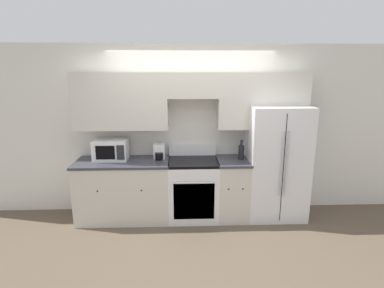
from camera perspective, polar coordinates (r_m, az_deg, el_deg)
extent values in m
plane|color=brown|center=(4.52, 0.16, -15.39)|extent=(12.00, 12.00, 0.00)
cube|color=silver|center=(4.70, -0.16, 2.66)|extent=(8.00, 0.06, 2.60)
cube|color=beige|center=(4.52, -13.36, 7.94)|extent=(1.36, 0.33, 0.82)
cube|color=beige|center=(4.43, 0.15, 11.13)|extent=(0.73, 0.33, 0.37)
cube|color=beige|center=(4.60, 13.21, 8.04)|extent=(1.33, 0.33, 0.82)
cube|color=beige|center=(4.69, -12.82, -8.73)|extent=(1.36, 0.62, 0.88)
cube|color=#383842|center=(4.54, -13.12, -3.40)|extent=(1.39, 0.64, 0.03)
sphere|color=black|center=(4.44, -17.56, -8.53)|extent=(0.03, 0.03, 0.03)
sphere|color=black|center=(4.31, -9.60, -8.70)|extent=(0.03, 0.03, 0.03)
cube|color=beige|center=(4.67, 7.58, -8.57)|extent=(0.45, 0.62, 0.88)
cube|color=#383842|center=(4.52, 7.76, -3.23)|extent=(0.48, 0.64, 0.03)
sphere|color=black|center=(4.33, 6.97, -8.52)|extent=(0.03, 0.03, 0.03)
sphere|color=black|center=(4.37, 9.64, -8.43)|extent=(0.03, 0.03, 0.03)
cube|color=white|center=(4.61, 0.22, -8.78)|extent=(0.73, 0.62, 0.87)
cube|color=black|center=(4.35, 0.39, -10.83)|extent=(0.59, 0.01, 0.56)
cube|color=black|center=(4.46, 0.23, -3.37)|extent=(0.73, 0.62, 0.04)
cube|color=white|center=(4.70, 0.08, -1.21)|extent=(0.73, 0.04, 0.16)
cylinder|color=silver|center=(4.22, 0.41, -7.43)|extent=(0.59, 0.02, 0.02)
cube|color=white|center=(4.74, 15.57, -3.28)|extent=(0.87, 0.73, 1.71)
cube|color=black|center=(4.42, 16.97, -4.62)|extent=(0.01, 0.01, 1.58)
cylinder|color=#B7B7BC|center=(4.36, 16.72, -3.67)|extent=(0.02, 0.02, 0.94)
cylinder|color=#B7B7BC|center=(4.38, 17.59, -3.64)|extent=(0.02, 0.02, 0.94)
cube|color=white|center=(4.63, -15.14, -1.00)|extent=(0.49, 0.36, 0.31)
cube|color=black|center=(4.47, -16.21, -1.60)|extent=(0.27, 0.01, 0.20)
cube|color=#262628|center=(4.42, -13.48, -1.59)|extent=(0.11, 0.01, 0.21)
cylinder|color=black|center=(4.55, 9.35, -1.57)|extent=(0.09, 0.09, 0.21)
cylinder|color=black|center=(4.51, 9.42, 0.11)|extent=(0.04, 0.04, 0.06)
cylinder|color=black|center=(4.50, 9.44, 0.63)|extent=(0.04, 0.04, 0.02)
cube|color=white|center=(4.57, -6.22, -1.34)|extent=(0.17, 0.17, 0.22)
cylinder|color=black|center=(4.49, -6.29, -2.25)|extent=(0.12, 0.12, 0.10)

